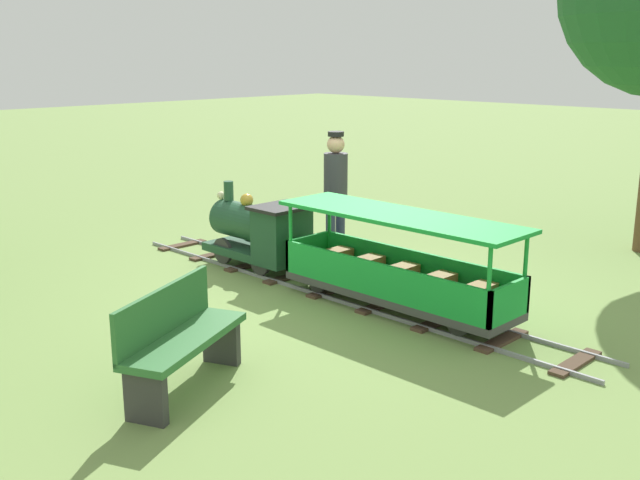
{
  "coord_description": "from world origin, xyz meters",
  "views": [
    {
      "loc": [
        -5.7,
        -5.48,
        2.55
      ],
      "look_at": [
        0.0,
        0.16,
        0.55
      ],
      "focal_mm": 41.91,
      "sensor_mm": 36.0,
      "label": 1
    }
  ],
  "objects_px": {
    "locomotive": "(260,231)",
    "conductor_person": "(336,185)",
    "passenger_car": "(397,271)",
    "park_bench": "(180,339)"
  },
  "relations": [
    {
      "from": "passenger_car",
      "to": "park_bench",
      "type": "relative_size",
      "value": 2.0
    },
    {
      "from": "locomotive",
      "to": "conductor_person",
      "type": "distance_m",
      "value": 1.17
    },
    {
      "from": "locomotive",
      "to": "conductor_person",
      "type": "relative_size",
      "value": 0.89
    },
    {
      "from": "passenger_car",
      "to": "conductor_person",
      "type": "distance_m",
      "value": 2.18
    },
    {
      "from": "locomotive",
      "to": "conductor_person",
      "type": "xyz_separation_m",
      "value": [
        1.03,
        -0.27,
        0.47
      ]
    },
    {
      "from": "locomotive",
      "to": "conductor_person",
      "type": "height_order",
      "value": "conductor_person"
    },
    {
      "from": "locomotive",
      "to": "conductor_person",
      "type": "bearing_deg",
      "value": -14.53
    },
    {
      "from": "locomotive",
      "to": "passenger_car",
      "type": "xyz_separation_m",
      "value": [
        0.0,
        -2.11,
        -0.06
      ]
    },
    {
      "from": "locomotive",
      "to": "passenger_car",
      "type": "bearing_deg",
      "value": -90.0
    },
    {
      "from": "locomotive",
      "to": "park_bench",
      "type": "distance_m",
      "value": 3.35
    }
  ]
}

